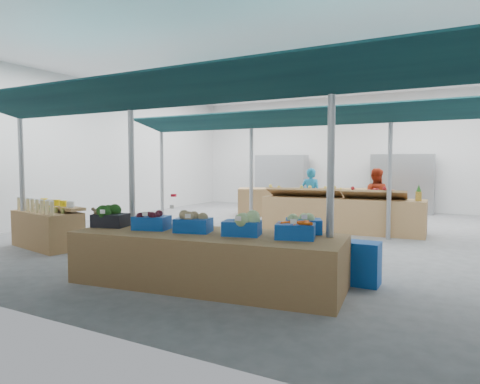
# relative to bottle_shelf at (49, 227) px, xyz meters

# --- Properties ---
(floor) EXTENTS (13.00, 13.00, 0.00)m
(floor) POSITION_rel_bottle_shelf_xyz_m (3.45, 3.81, -0.41)
(floor) COLOR #5F5F61
(floor) RESTS_ON ground
(hall) EXTENTS (13.00, 13.00, 13.00)m
(hall) POSITION_rel_bottle_shelf_xyz_m (3.45, 5.25, 2.23)
(hall) COLOR silver
(hall) RESTS_ON ground
(pole_grid) EXTENTS (10.00, 4.60, 3.00)m
(pole_grid) POSITION_rel_bottle_shelf_xyz_m (4.20, 2.06, 1.40)
(pole_grid) COLOR gray
(pole_grid) RESTS_ON floor
(awnings) EXTENTS (9.50, 7.08, 0.30)m
(awnings) POSITION_rel_bottle_shelf_xyz_m (4.20, 2.06, 2.37)
(awnings) COLOR #0A242C
(awnings) RESTS_ON pole_grid
(back_shelving_left) EXTENTS (2.00, 0.50, 2.00)m
(back_shelving_left) POSITION_rel_bottle_shelf_xyz_m (0.95, 9.81, 0.59)
(back_shelving_left) COLOR #B23F33
(back_shelving_left) RESTS_ON floor
(back_shelving_right) EXTENTS (2.00, 0.50, 2.00)m
(back_shelving_right) POSITION_rel_bottle_shelf_xyz_m (5.45, 9.81, 0.59)
(back_shelving_right) COLOR #B23F33
(back_shelving_right) RESTS_ON floor
(bottle_shelf) EXTENTS (1.79, 1.31, 1.02)m
(bottle_shelf) POSITION_rel_bottle_shelf_xyz_m (0.00, 0.00, 0.00)
(bottle_shelf) COLOR olive
(bottle_shelf) RESTS_ON floor
(veg_counter) EXTENTS (3.98, 1.78, 0.75)m
(veg_counter) POSITION_rel_bottle_shelf_xyz_m (4.32, -0.71, -0.04)
(veg_counter) COLOR olive
(veg_counter) RESTS_ON floor
(fruit_counter) EXTENTS (4.01, 1.17, 0.85)m
(fruit_counter) POSITION_rel_bottle_shelf_xyz_m (4.71, 4.90, 0.01)
(fruit_counter) COLOR olive
(fruit_counter) RESTS_ON floor
(far_counter) EXTENTS (4.89, 2.96, 0.89)m
(far_counter) POSITION_rel_bottle_shelf_xyz_m (3.03, 7.66, 0.03)
(far_counter) COLOR olive
(far_counter) RESTS_ON floor
(crate_stack) EXTENTS (0.52, 0.37, 0.62)m
(crate_stack) POSITION_rel_bottle_shelf_xyz_m (6.25, 0.35, -0.10)
(crate_stack) COLOR #0E429C
(crate_stack) RESTS_ON floor
(vendor_left) EXTENTS (0.60, 0.41, 1.59)m
(vendor_left) POSITION_rel_bottle_shelf_xyz_m (3.51, 6.00, 0.38)
(vendor_left) COLOR #1A7CAF
(vendor_left) RESTS_ON floor
(vendor_right) EXTENTS (0.80, 0.64, 1.59)m
(vendor_right) POSITION_rel_bottle_shelf_xyz_m (5.31, 6.00, 0.38)
(vendor_right) COLOR #A32B14
(vendor_right) RESTS_ON floor
(crate_broccoli) EXTENTS (0.57, 0.47, 0.35)m
(crate_broccoli) POSITION_rel_bottle_shelf_xyz_m (2.68, -0.93, 0.49)
(crate_broccoli) COLOR black
(crate_broccoli) RESTS_ON veg_counter
(crate_beets) EXTENTS (0.57, 0.47, 0.29)m
(crate_beets) POSITION_rel_bottle_shelf_xyz_m (3.42, -0.83, 0.47)
(crate_beets) COLOR #0E429C
(crate_beets) RESTS_ON veg_counter
(crate_celeriac) EXTENTS (0.57, 0.47, 0.31)m
(crate_celeriac) POSITION_rel_bottle_shelf_xyz_m (4.11, -0.74, 0.48)
(crate_celeriac) COLOR #0E429C
(crate_celeriac) RESTS_ON veg_counter
(crate_cabbage) EXTENTS (0.57, 0.47, 0.35)m
(crate_cabbage) POSITION_rel_bottle_shelf_xyz_m (4.85, -0.64, 0.49)
(crate_cabbage) COLOR #0E429C
(crate_cabbage) RESTS_ON veg_counter
(crate_carrots) EXTENTS (0.57, 0.47, 0.29)m
(crate_carrots) POSITION_rel_bottle_shelf_xyz_m (5.59, -0.54, 0.45)
(crate_carrots) COLOR #0E429C
(crate_carrots) RESTS_ON veg_counter
(sparrow) EXTENTS (0.12, 0.09, 0.11)m
(sparrow) POSITION_rel_bottle_shelf_xyz_m (2.53, -1.08, 0.58)
(sparrow) COLOR brown
(sparrow) RESTS_ON crate_broccoli
(pole_ribbon) EXTENTS (0.12, 0.12, 0.28)m
(pole_ribbon) POSITION_rel_bottle_shelf_xyz_m (2.46, 0.95, 0.67)
(pole_ribbon) COLOR red
(pole_ribbon) RESTS_ON pole_grid
(apple_heap_yellow) EXTENTS (1.97, 0.91, 0.27)m
(apple_heap_yellow) POSITION_rel_bottle_shelf_xyz_m (3.77, 4.75, 0.60)
(apple_heap_yellow) COLOR #997247
(apple_heap_yellow) RESTS_ON fruit_counter
(apple_heap_red) EXTENTS (1.57, 0.87, 0.27)m
(apple_heap_red) POSITION_rel_bottle_shelf_xyz_m (5.52, 4.85, 0.60)
(apple_heap_red) COLOR #997247
(apple_heap_red) RESTS_ON fruit_counter
(pineapple) EXTENTS (0.14, 0.14, 0.39)m
(pineapple) POSITION_rel_bottle_shelf_xyz_m (6.51, 4.91, 0.62)
(pineapple) COLOR #8C6019
(pineapple) RESTS_ON fruit_counter
(crate_extra) EXTENTS (0.60, 0.52, 0.32)m
(crate_extra) POSITION_rel_bottle_shelf_xyz_m (5.53, -0.06, 0.48)
(crate_extra) COLOR #0E429C
(crate_extra) RESTS_ON veg_counter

